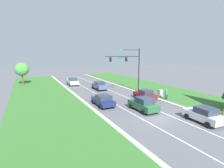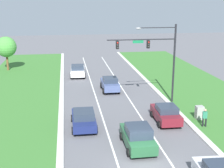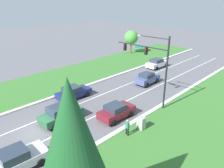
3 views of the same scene
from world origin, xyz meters
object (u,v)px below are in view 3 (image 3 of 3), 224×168
at_px(silver_sedan, 17,159).
at_px(white_sedan, 157,63).
at_px(slate_blue_sedan, 147,78).
at_px(pedestrian, 127,127).
at_px(utility_cabinet, 141,123).
at_px(oak_near_left_tree, 131,38).
at_px(conifer_near_right_tree, 73,156).
at_px(forest_sedan, 60,114).
at_px(burgundy_sedan, 116,111).
at_px(traffic_signal_mast, 152,60).
at_px(navy_sedan, 73,92).

bearing_deg(silver_sedan, white_sedan, 106.59).
distance_m(slate_blue_sedan, pedestrian, 13.82).
relative_size(utility_cabinet, oak_near_left_tree, 0.25).
relative_size(conifer_near_right_tree, oak_near_left_tree, 1.73).
bearing_deg(forest_sedan, burgundy_sedan, 50.70).
relative_size(burgundy_sedan, conifer_near_right_tree, 0.46).
relative_size(silver_sedan, pedestrian, 2.56).
height_order(silver_sedan, conifer_near_right_tree, conifer_near_right_tree).
height_order(traffic_signal_mast, conifer_near_right_tree, conifer_near_right_tree).
relative_size(pedestrian, oak_near_left_tree, 0.32).
xyz_separation_m(slate_blue_sedan, utility_cabinet, (6.80, -10.47, -0.22)).
bearing_deg(navy_sedan, traffic_signal_mast, 35.01).
distance_m(silver_sedan, oak_near_left_tree, 38.72).
relative_size(burgundy_sedan, navy_sedan, 0.93).
bearing_deg(navy_sedan, slate_blue_sedan, 70.65).
relative_size(traffic_signal_mast, forest_sedan, 1.88).
distance_m(white_sedan, utility_cabinet, 21.20).
height_order(traffic_signal_mast, navy_sedan, traffic_signal_mast).
relative_size(traffic_signal_mast, conifer_near_right_tree, 0.91).
bearing_deg(oak_near_left_tree, forest_sedan, -63.63).
xyz_separation_m(navy_sedan, oak_near_left_tree, (-10.31, 23.99, 2.89)).
xyz_separation_m(forest_sedan, silver_sedan, (3.45, -6.04, -0.03)).
distance_m(silver_sedan, utility_cabinet, 11.15).
bearing_deg(forest_sedan, traffic_signal_mast, 66.98).
bearing_deg(conifer_near_right_tree, white_sedan, 116.09).
relative_size(pedestrian, conifer_near_right_tree, 0.19).
bearing_deg(pedestrian, slate_blue_sedan, -48.77).
xyz_separation_m(silver_sedan, conifer_near_right_tree, (7.32, 0.03, 4.52)).
height_order(traffic_signal_mast, silver_sedan, traffic_signal_mast).
height_order(burgundy_sedan, navy_sedan, burgundy_sedan).
bearing_deg(silver_sedan, burgundy_sedan, 92.19).
height_order(white_sedan, oak_near_left_tree, oak_near_left_tree).
bearing_deg(traffic_signal_mast, forest_sedan, -112.66).
distance_m(white_sedan, conifer_near_right_tree, 32.72).
bearing_deg(oak_near_left_tree, white_sedan, -26.53).
bearing_deg(traffic_signal_mast, oak_near_left_tree, 134.41).
bearing_deg(forest_sedan, utility_cabinet, 33.39).
bearing_deg(pedestrian, oak_near_left_tree, -37.92).
bearing_deg(oak_near_left_tree, silver_sedan, -63.03).
distance_m(silver_sedan, pedestrian, 9.42).
xyz_separation_m(burgundy_sedan, pedestrian, (2.92, -1.65, 0.12)).
bearing_deg(burgundy_sedan, traffic_signal_mast, 86.38).
bearing_deg(navy_sedan, utility_cabinet, 1.34).
bearing_deg(silver_sedan, slate_blue_sedan, 102.36).
height_order(forest_sedan, silver_sedan, forest_sedan).
relative_size(slate_blue_sedan, navy_sedan, 0.92).
height_order(forest_sedan, conifer_near_right_tree, conifer_near_right_tree).
xyz_separation_m(navy_sedan, utility_cabinet, (10.61, 0.19, -0.14)).
bearing_deg(forest_sedan, white_sedan, 98.22).
bearing_deg(conifer_near_right_tree, pedestrian, 115.38).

